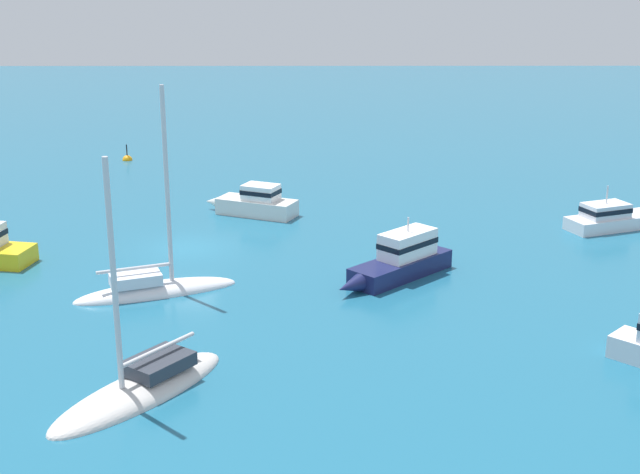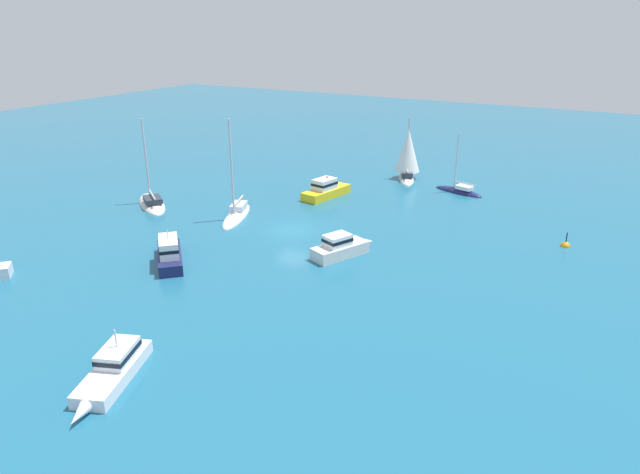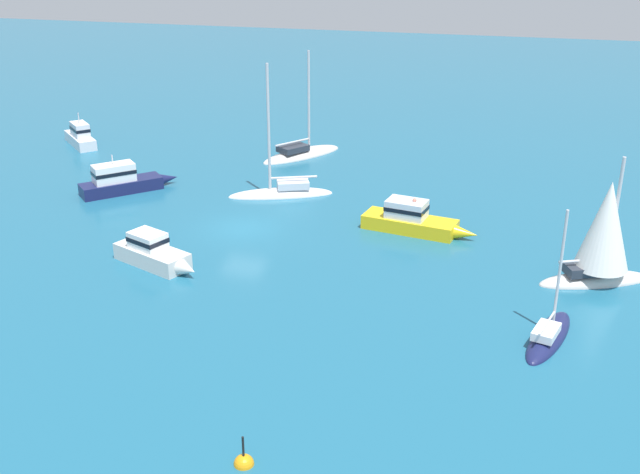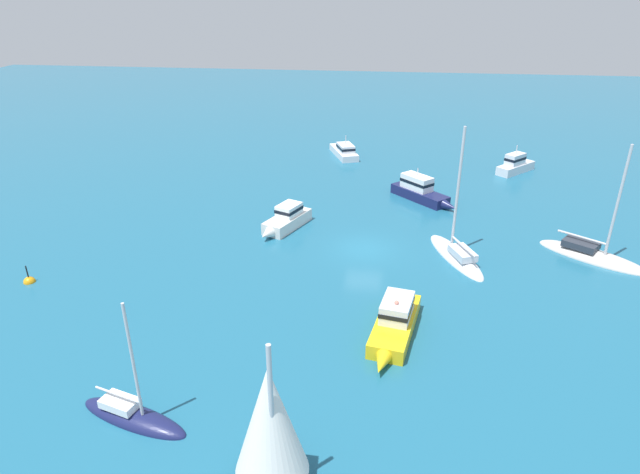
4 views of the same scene
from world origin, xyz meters
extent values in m
plane|color=#1E607F|center=(0.00, 0.00, 0.00)|extent=(160.00, 160.00, 0.00)
ellipsoid|color=silver|center=(-14.89, -0.56, 0.00)|extent=(6.87, 5.83, 1.01)
cube|color=#2D333D|center=(-14.22, -1.06, 0.73)|extent=(2.55, 2.42, 0.44)
cylinder|color=silver|center=(-15.46, -0.15, 4.13)|extent=(0.18, 0.18, 7.26)
cylinder|color=silver|center=(-14.19, -1.08, 1.20)|extent=(2.62, 1.99, 0.14)
cube|color=#191E4C|center=(-4.04, -9.82, 0.40)|extent=(4.79, 4.84, 0.80)
cone|color=#191E4C|center=(-6.30, -7.53, 0.40)|extent=(1.49, 1.50, 0.80)
cube|color=white|center=(-3.75, -10.12, 1.39)|extent=(2.74, 2.75, 1.17)
cube|color=black|center=(-3.75, -10.12, 1.45)|extent=(2.79, 2.81, 0.24)
cylinder|color=silver|center=(-3.75, -10.12, 2.29)|extent=(0.08, 0.08, 0.63)
cylinder|color=white|center=(-4.15, -9.62, 1.26)|extent=(0.32, 0.32, 0.92)
sphere|color=gray|center=(-4.15, -9.62, 1.84)|extent=(0.24, 0.24, 0.24)
cube|color=silver|center=(5.84, -2.93, 0.44)|extent=(3.19, 4.58, 0.88)
cone|color=silver|center=(6.89, -0.52, 0.44)|extent=(1.23, 1.33, 0.88)
cube|color=white|center=(5.74, -3.16, 1.29)|extent=(1.92, 2.20, 0.83)
cube|color=black|center=(5.74, -3.16, 1.33)|extent=(1.97, 2.26, 0.24)
ellipsoid|color=silver|center=(2.37, 19.35, 0.00)|extent=(3.78, 5.98, 0.98)
cube|color=#2D333D|center=(2.65, 18.71, 0.73)|extent=(1.73, 2.05, 0.47)
cylinder|color=silver|center=(2.14, 19.89, 3.47)|extent=(0.17, 0.17, 5.95)
cylinder|color=silver|center=(2.66, 18.68, 1.21)|extent=(1.16, 2.46, 0.14)
cone|color=white|center=(2.30, 19.52, 3.02)|extent=(3.44, 3.44, 4.46)
cube|color=yellow|center=(-2.04, 9.44, 0.40)|extent=(2.80, 5.61, 0.80)
cone|color=yellow|center=(-1.41, 12.69, 0.40)|extent=(1.04, 1.47, 0.80)
cube|color=silver|center=(-2.08, 9.21, 1.31)|extent=(1.85, 2.47, 1.02)
cube|color=black|center=(-2.08, 9.21, 1.36)|extent=(1.90, 2.51, 0.24)
cylinder|color=white|center=(-2.03, 9.66, 1.29)|extent=(0.32, 0.32, 0.97)
sphere|color=tan|center=(-2.03, 9.66, 1.89)|extent=(0.24, 0.24, 0.24)
ellipsoid|color=#191E4C|center=(8.70, 17.04, 0.00)|extent=(5.35, 2.70, 0.88)
cube|color=white|center=(9.30, 16.87, 0.62)|extent=(1.75, 1.31, 0.37)
cylinder|color=silver|center=(8.20, 17.19, 3.10)|extent=(0.13, 0.13, 5.33)
cylinder|color=silver|center=(9.32, 16.86, 1.05)|extent=(2.27, 0.76, 0.10)
ellipsoid|color=white|center=(-6.00, 0.47, 0.00)|extent=(3.99, 6.89, 0.95)
cube|color=silver|center=(-6.30, 1.23, 0.71)|extent=(1.79, 2.30, 0.46)
cylinder|color=silver|center=(-5.75, -0.16, 4.51)|extent=(0.18, 0.18, 8.06)
cylinder|color=silver|center=(-6.31, 1.26, 1.19)|extent=(1.26, 2.89, 0.15)
cube|color=white|center=(3.27, -21.51, 0.33)|extent=(3.43, 5.36, 0.66)
cone|color=white|center=(4.40, -24.42, 0.33)|extent=(1.07, 1.42, 0.66)
cube|color=silver|center=(3.05, -20.94, 1.02)|extent=(2.09, 2.60, 0.72)
cube|color=black|center=(3.05, -20.94, 1.05)|extent=(2.14, 2.65, 0.24)
cylinder|color=silver|center=(3.05, -20.94, 1.83)|extent=(0.08, 0.08, 0.92)
sphere|color=orange|center=(19.85, 7.02, 0.00)|extent=(0.69, 0.69, 0.69)
cylinder|color=black|center=(19.85, 7.02, 0.73)|extent=(0.08, 0.08, 0.76)
camera|label=1|loc=(-39.73, -6.15, 12.92)|focal=48.90mm
camera|label=2|loc=(23.08, -36.85, 16.15)|focal=32.05mm
camera|label=3|loc=(39.76, 14.70, 17.15)|focal=43.93mm
camera|label=4|loc=(-1.13, 33.19, 16.49)|focal=30.61mm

